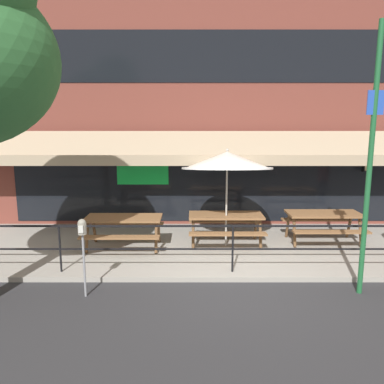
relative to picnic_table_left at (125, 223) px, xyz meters
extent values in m
plane|color=#2D2D30|center=(2.44, -1.79, -0.71)|extent=(120.00, 120.00, 0.00)
cube|color=#9E998E|center=(2.44, 0.21, -0.66)|extent=(15.00, 4.00, 0.10)
cube|color=brown|center=(2.44, 2.46, 2.69)|extent=(15.00, 0.50, 6.78)
cube|color=black|center=(2.44, 2.20, 4.18)|extent=(10.50, 0.02, 1.40)
cube|color=black|center=(2.44, 2.20, 0.64)|extent=(12.00, 0.02, 2.30)
cube|color=#19D84C|center=(0.19, 2.18, 0.94)|extent=(1.50, 0.02, 0.70)
cube|color=tan|center=(2.44, 1.66, 1.79)|extent=(13.80, 0.92, 0.70)
cube|color=tan|center=(2.44, 1.15, 1.39)|extent=(13.80, 0.08, 0.28)
cube|color=black|center=(6.57, 2.07, 1.32)|extent=(0.04, 0.28, 0.04)
cube|color=black|center=(6.57, 1.93, 1.14)|extent=(0.18, 0.18, 0.28)
cube|color=beige|center=(6.57, 1.93, 1.14)|extent=(0.13, 0.19, 0.20)
cylinder|color=black|center=(-1.01, -1.49, -0.13)|extent=(0.04, 0.04, 0.95)
cylinder|color=black|center=(2.44, -1.49, -0.13)|extent=(0.04, 0.04, 0.95)
cube|color=black|center=(2.44, -1.49, 0.34)|extent=(13.80, 0.04, 0.04)
cube|color=black|center=(2.44, -1.49, -0.13)|extent=(13.80, 0.03, 0.03)
cube|color=brown|center=(0.00, 0.00, 0.13)|extent=(1.80, 0.80, 0.05)
cube|color=brown|center=(0.00, -0.58, -0.17)|extent=(1.80, 0.26, 0.04)
cube|color=brown|center=(0.00, 0.58, -0.17)|extent=(1.80, 0.26, 0.04)
cylinder|color=brown|center=(0.80, -0.32, -0.24)|extent=(0.07, 0.30, 0.73)
cylinder|color=brown|center=(0.80, 0.32, -0.24)|extent=(0.07, 0.30, 0.73)
cylinder|color=brown|center=(-0.80, -0.32, -0.24)|extent=(0.07, 0.30, 0.73)
cylinder|color=brown|center=(-0.80, 0.32, -0.24)|extent=(0.07, 0.30, 0.73)
cube|color=brown|center=(2.46, 0.26, 0.13)|extent=(1.80, 0.80, 0.05)
cube|color=brown|center=(2.46, -0.32, -0.17)|extent=(1.80, 0.26, 0.04)
cube|color=brown|center=(2.46, 0.84, -0.17)|extent=(1.80, 0.26, 0.04)
cylinder|color=brown|center=(3.26, -0.06, -0.24)|extent=(0.07, 0.30, 0.73)
cylinder|color=brown|center=(3.26, 0.58, -0.24)|extent=(0.07, 0.30, 0.73)
cylinder|color=brown|center=(1.66, -0.06, -0.24)|extent=(0.07, 0.30, 0.73)
cylinder|color=brown|center=(1.66, 0.58, -0.24)|extent=(0.07, 0.30, 0.73)
cube|color=brown|center=(4.91, 0.43, 0.13)|extent=(1.80, 0.80, 0.05)
cube|color=brown|center=(4.91, -0.15, -0.17)|extent=(1.80, 0.26, 0.04)
cube|color=brown|center=(4.91, 1.01, -0.17)|extent=(1.80, 0.26, 0.04)
cylinder|color=brown|center=(5.71, 0.11, -0.24)|extent=(0.07, 0.30, 0.73)
cylinder|color=brown|center=(5.71, 0.75, -0.24)|extent=(0.07, 0.30, 0.73)
cylinder|color=brown|center=(4.11, 0.11, -0.24)|extent=(0.07, 0.30, 0.73)
cylinder|color=brown|center=(4.11, 0.75, -0.24)|extent=(0.07, 0.30, 0.73)
cylinder|color=#B7B2A8|center=(2.46, 0.15, 0.54)|extent=(0.04, 0.04, 2.30)
cone|color=silver|center=(2.46, 0.15, 1.49)|extent=(2.10, 2.13, 0.59)
cylinder|color=white|center=(2.46, 0.15, 1.30)|extent=(2.14, 2.14, 0.24)
sphere|color=#B7B2A8|center=(2.46, 0.15, 1.73)|extent=(0.07, 0.07, 0.07)
cylinder|color=gray|center=(-0.27, -2.39, -0.13)|extent=(0.04, 0.04, 1.15)
cylinder|color=gray|center=(-0.27, -2.39, 0.54)|extent=(0.15, 0.15, 0.20)
sphere|color=gray|center=(-0.27, -2.39, 0.64)|extent=(0.14, 0.14, 0.14)
cube|color=silver|center=(-0.27, -2.47, 0.55)|extent=(0.08, 0.01, 0.13)
cylinder|color=#1E6033|center=(4.68, -2.24, 1.64)|extent=(0.09, 0.09, 4.70)
cube|color=blue|center=(4.68, -2.26, 2.68)|extent=(0.28, 0.02, 0.40)
camera|label=1|loc=(1.63, -8.63, 2.31)|focal=35.00mm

